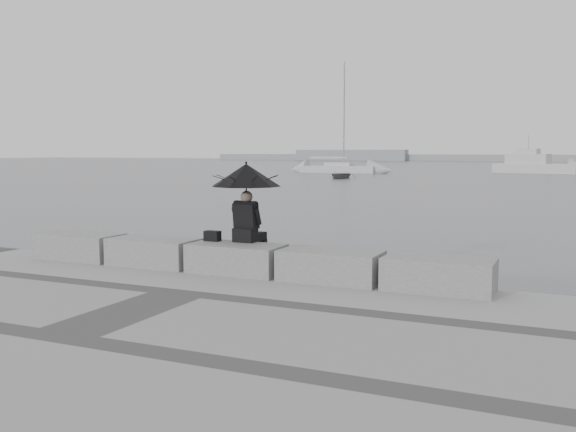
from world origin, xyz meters
The scene contains 12 objects.
ground centered at (0.00, 0.00, 0.00)m, with size 360.00×360.00×0.00m, color #4D4F52.
stone_block_far_left centered at (-3.40, -0.45, 0.75)m, with size 1.60×0.80×0.50m, color slate.
stone_block_left centered at (-1.70, -0.45, 0.75)m, with size 1.60×0.80×0.50m, color slate.
stone_block_centre centered at (0.00, -0.45, 0.75)m, with size 1.60×0.80×0.50m, color slate.
stone_block_right centered at (1.70, -0.45, 0.75)m, with size 1.60×0.80×0.50m, color slate.
stone_block_far_right centered at (3.40, -0.45, 0.75)m, with size 1.60×0.80×0.50m, color slate.
seated_person centered at (0.01, -0.11, 2.01)m, with size 1.21×1.21×1.39m.
bag centered at (-0.57, -0.28, 1.09)m, with size 0.28×0.16×0.18m, color black.
distant_landmass centered at (-8.14, 154.51, 0.90)m, with size 180.00×8.00×2.80m.
sailboat_left centered at (-20.38, 61.00, 0.51)m, with size 8.97×2.40×12.90m.
motor_cruiser centered at (0.70, 68.85, 0.89)m, with size 9.68×4.88×4.50m.
dinghy centered at (-15.14, 46.86, 0.30)m, with size 3.58×1.51×0.61m, color gray.
Camera 1 is at (5.22, -9.85, 2.57)m, focal length 40.00 mm.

